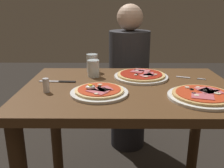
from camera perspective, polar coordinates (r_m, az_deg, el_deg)
name	(u,v)px	position (r m, az deg, el deg)	size (l,w,h in m)	color
dining_table	(129,112)	(1.30, 3.85, -6.46)	(1.06, 0.75, 0.78)	brown
pizza_foreground	(99,92)	(1.14, -2.96, -1.73)	(0.27, 0.27, 0.05)	white
pizza_across_left	(141,76)	(1.40, 6.69, 1.91)	(0.30, 0.30, 0.03)	white
pizza_across_right	(203,96)	(1.15, 20.04, -2.53)	(0.30, 0.30, 0.03)	white
water_glass_near	(94,70)	(1.41, -4.26, 3.33)	(0.07, 0.07, 0.10)	silver
water_glass_far	(92,64)	(1.52, -4.55, 4.54)	(0.07, 0.07, 0.11)	silver
fork	(188,78)	(1.45, 17.09, 1.37)	(0.15, 0.07, 0.00)	silver
knife	(60,81)	(1.35, -11.84, 0.57)	(0.20, 0.03, 0.01)	silver
salt_shaker	(46,85)	(1.19, -14.88, -0.32)	(0.03, 0.03, 0.07)	white
diner_person	(129,83)	(2.04, 3.83, 0.25)	(0.32, 0.32, 1.18)	black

